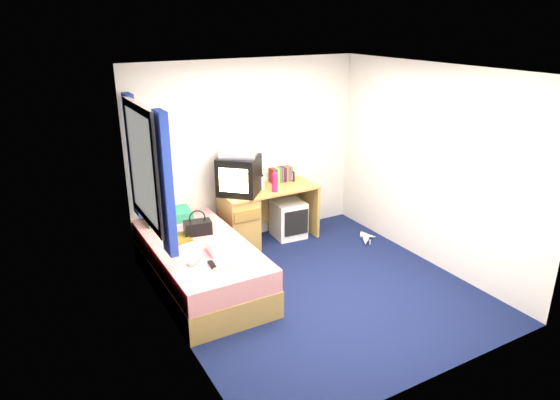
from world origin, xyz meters
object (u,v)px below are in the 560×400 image
pillow (169,216)px  picture_frame (291,176)px  remote_control (212,264)px  desk (250,216)px  crt_tv (239,175)px  white_heels (367,238)px  towel (224,246)px  aerosol_can (262,183)px  vcr (238,153)px  pink_water_bottle (275,183)px  colour_swatch_fan (224,267)px  handbag (198,227)px  storage_cube (288,219)px  bed (201,265)px  magazine (180,238)px  water_bottle (195,259)px

pillow → picture_frame: (1.77, 0.05, 0.22)m
picture_frame → remote_control: picture_frame is taller
desk → crt_tv: (-0.14, 0.00, 0.59)m
crt_tv → white_heels: 1.96m
remote_control → towel: bearing=52.5°
aerosol_can → vcr: bearing=178.4°
pink_water_bottle → colour_swatch_fan: (-1.26, -1.23, -0.32)m
towel → white_heels: 2.34m
handbag → white_heels: handbag is taller
desk → storage_cube: (0.58, -0.02, -0.15)m
remote_control → pink_water_bottle: bearing=46.4°
bed → handbag: 0.45m
storage_cube → colour_swatch_fan: (-1.55, -1.37, 0.29)m
bed → desk: 1.24m
storage_cube → aerosol_can: 0.70m
bed → pillow: size_ratio=3.75×
crt_tv → colour_swatch_fan: bearing=-78.3°
pillow → remote_control: pillow is taller
storage_cube → picture_frame: (0.13, 0.14, 0.57)m
vcr → remote_control: (-0.92, -1.29, -0.73)m
pillow → aerosol_can: bearing=-3.5°
colour_swatch_fan → desk: bearing=55.1°
vcr → magazine: vcr is taller
towel → magazine: size_ratio=1.11×
pillow → vcr: bearing=-4.2°
water_bottle → white_heels: water_bottle is taller
handbag → water_bottle: handbag is taller
water_bottle → white_heels: bearing=9.4°
storage_cube → magazine: bearing=-159.5°
picture_frame → towel: 1.93m
remote_control → pillow: bearing=96.9°
vcr → magazine: (-0.99, -0.52, -0.73)m
pillow → pink_water_bottle: pink_water_bottle is taller
pink_water_bottle → white_heels: 1.50m
handbag → remote_control: (-0.16, -0.80, -0.07)m
magazine → remote_control: size_ratio=1.75×
water_bottle → pink_water_bottle: bearing=33.6°
pink_water_bottle → water_bottle: (-1.46, -0.97, -0.29)m
desk → crt_tv: bearing=179.8°
pink_water_bottle → aerosol_can: 0.19m
magazine → pillow: bearing=83.6°
pink_water_bottle → magazine: (-1.42, -0.36, -0.32)m
aerosol_can → towel: aerosol_can is taller
magazine → towel: bearing=-59.3°
storage_cube → magazine: magazine is taller
picture_frame → magazine: picture_frame is taller
picture_frame → colour_swatch_fan: size_ratio=0.64×
storage_cube → magazine: (-1.71, -0.50, 0.29)m
pink_water_bottle → white_heels: (1.14, -0.54, -0.82)m
vcr → handbag: 1.11m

